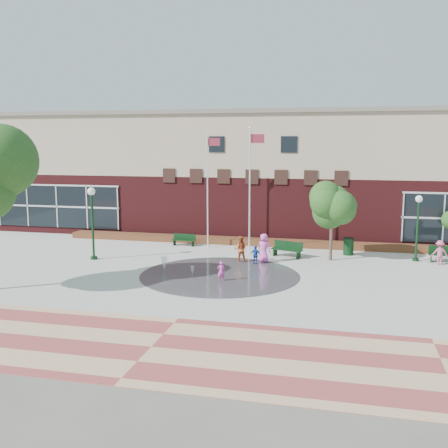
% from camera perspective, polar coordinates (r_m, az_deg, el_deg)
% --- Properties ---
extents(ground, '(120.00, 120.00, 0.00)m').
position_cam_1_polar(ground, '(24.92, -2.11, -7.32)').
color(ground, '#666056').
rests_on(ground, ground).
extents(plaza_concrete, '(46.00, 18.00, 0.01)m').
position_cam_1_polar(plaza_concrete, '(28.66, -0.00, -5.13)').
color(plaza_concrete, '#A8A8A0').
rests_on(plaza_concrete, ground).
extents(paver_band, '(46.00, 6.00, 0.01)m').
position_cam_1_polar(paver_band, '(18.62, -7.92, -13.14)').
color(paver_band, '#9C403F').
rests_on(paver_band, ground).
extents(splash_pad, '(8.40, 8.40, 0.01)m').
position_cam_1_polar(splash_pad, '(27.72, -0.47, -5.62)').
color(splash_pad, '#383A3D').
rests_on(splash_pad, ground).
extents(library_building, '(44.40, 10.40, 9.20)m').
position_cam_1_polar(library_building, '(41.10, 4.29, 5.68)').
color(library_building, '#4E1518').
rests_on(library_building, ground).
extents(flower_bed, '(26.00, 1.20, 0.40)m').
position_cam_1_polar(flower_bed, '(35.92, 2.76, -2.26)').
color(flower_bed, maroon).
rests_on(flower_bed, ground).
extents(flagpole_left, '(0.86, 0.34, 7.63)m').
position_cam_1_polar(flagpole_left, '(34.42, -1.74, 4.40)').
color(flagpole_left, white).
rests_on(flagpole_left, ground).
extents(flagpole_right, '(0.92, 0.41, 7.89)m').
position_cam_1_polar(flagpole_right, '(32.67, 2.90, 4.43)').
color(flagpole_right, white).
rests_on(flagpole_right, ground).
extents(lamp_left, '(0.46, 0.46, 4.32)m').
position_cam_1_polar(lamp_left, '(31.91, -14.15, 0.95)').
color(lamp_left, black).
rests_on(lamp_left, ground).
extents(lamp_right, '(0.41, 0.41, 3.90)m').
position_cam_1_polar(lamp_right, '(32.56, 20.34, 0.35)').
color(lamp_right, black).
rests_on(lamp_right, ground).
extents(bench_left, '(1.62, 0.55, 0.80)m').
position_cam_1_polar(bench_left, '(35.54, -4.41, -1.97)').
color(bench_left, black).
rests_on(bench_left, ground).
extents(bench_mid, '(1.97, 1.16, 0.96)m').
position_cam_1_polar(bench_mid, '(32.18, 6.85, -3.07)').
color(bench_mid, black).
rests_on(bench_mid, ground).
extents(bench_right, '(1.98, 0.74, 0.97)m').
position_cam_1_polar(bench_right, '(33.09, 23.01, -3.39)').
color(bench_right, black).
rests_on(bench_right, ground).
extents(trash_can, '(0.67, 0.67, 1.10)m').
position_cam_1_polar(trash_can, '(33.39, 13.39, -2.38)').
color(trash_can, black).
rests_on(trash_can, ground).
extents(tree_mid, '(2.63, 2.63, 4.44)m').
position_cam_1_polar(tree_mid, '(31.25, 11.69, 1.89)').
color(tree_mid, '#3F2F26').
rests_on(tree_mid, ground).
extents(water_jet_a, '(0.40, 0.40, 0.77)m').
position_cam_1_polar(water_jet_a, '(28.72, -6.51, -5.17)').
color(water_jet_a, white).
rests_on(water_jet_a, ground).
extents(water_jet_b, '(0.22, 0.22, 0.50)m').
position_cam_1_polar(water_jet_b, '(27.70, -3.46, -5.66)').
color(water_jet_b, white).
rests_on(water_jet_b, ground).
extents(child_splash, '(0.43, 0.34, 1.04)m').
position_cam_1_polar(child_splash, '(26.47, -0.31, -5.17)').
color(child_splash, '#F047B5').
rests_on(child_splash, ground).
extents(adult_red, '(0.85, 0.72, 1.55)m').
position_cam_1_polar(adult_red, '(30.62, 1.80, -2.74)').
color(adult_red, '#B85128').
rests_on(adult_red, ground).
extents(adult_pink, '(0.96, 0.79, 1.70)m').
position_cam_1_polar(adult_pink, '(30.61, 4.37, -2.62)').
color(adult_pink, '#F054C4').
rests_on(adult_pink, ground).
extents(child_blue, '(0.70, 0.46, 1.11)m').
position_cam_1_polar(child_blue, '(30.05, 3.46, -3.40)').
color(child_blue, '#193BA8').
rests_on(child_blue, ground).
extents(person_bench, '(0.97, 0.62, 1.42)m').
position_cam_1_polar(person_bench, '(32.34, 22.42, -2.91)').
color(person_bench, '#D75280').
rests_on(person_bench, ground).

